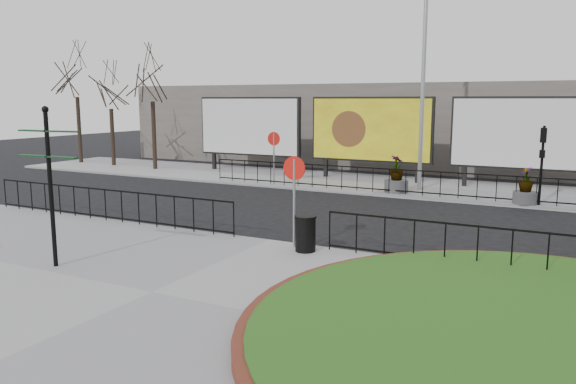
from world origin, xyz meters
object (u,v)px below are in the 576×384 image
Objects in this scene: billboard_mid at (371,130)px; litter_bin at (305,233)px; planter_c at (525,190)px; planter_b at (396,178)px; fingerpost_sign at (49,171)px; lamp_post at (423,82)px.

litter_bin is (2.96, -13.63, -2.00)m from billboard_mid.
billboard_mid reaches higher than planter_c.
planter_b is 5.20m from planter_c.
billboard_mid is 17.68m from fingerpost_sign.
lamp_post is 4.34m from planter_b.
fingerpost_sign is 2.64× the size of planter_c.
planter_c is at bearing -4.16° from planter_b.
planter_b is 1.12× the size of planter_c.
billboard_mid is at bearing 125.96° from planter_b.
fingerpost_sign is (-4.81, -15.62, -2.41)m from lamp_post.
lamp_post reaches higher than planter_c.
billboard_mid is 4.37m from planter_b.
lamp_post is at bearing 72.48° from fingerpost_sign.
billboard_mid is at bearing 154.53° from planter_c.
planter_c is at bearing -25.47° from billboard_mid.
planter_b is (-0.64, 10.43, 0.12)m from litter_bin.
lamp_post is 12.40m from litter_bin.
planter_b is at bearing 93.53° from litter_bin.
lamp_post reaches higher than billboard_mid.
planter_c reaches higher than litter_bin.
billboard_mid is 3.84× the size of planter_b.
fingerpost_sign is at bearing -105.97° from planter_b.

